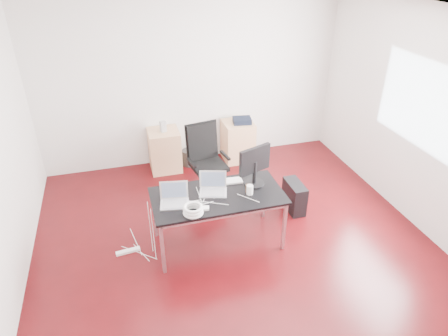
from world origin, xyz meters
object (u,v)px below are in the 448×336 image
object	(u,v)px
filing_cabinet_right	(238,141)
office_chair	(206,157)
pc_tower	(294,197)
filing_cabinet_left	(165,150)
desk	(218,199)

from	to	relation	value
filing_cabinet_right	office_chair	bearing A→B (deg)	-131.12
filing_cabinet_right	pc_tower	bearing A→B (deg)	-79.54
filing_cabinet_left	pc_tower	bearing A→B (deg)	-46.66
filing_cabinet_left	desk	bearing A→B (deg)	-80.23
office_chair	pc_tower	size ratio (longest dim) A/B	2.40
desk	office_chair	xyz separation A→B (m)	(0.14, 1.19, -0.07)
filing_cabinet_right	pc_tower	distance (m)	1.73
filing_cabinet_left	filing_cabinet_right	distance (m)	1.28
office_chair	filing_cabinet_left	world-z (taller)	office_chair
desk	pc_tower	world-z (taller)	desk
desk	filing_cabinet_right	bearing A→B (deg)	66.07
pc_tower	filing_cabinet_left	bearing A→B (deg)	133.24
desk	office_chair	world-z (taller)	office_chair
office_chair	filing_cabinet_left	bearing A→B (deg)	109.52
desk	filing_cabinet_right	xyz separation A→B (m)	(0.93, 2.09, -0.33)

